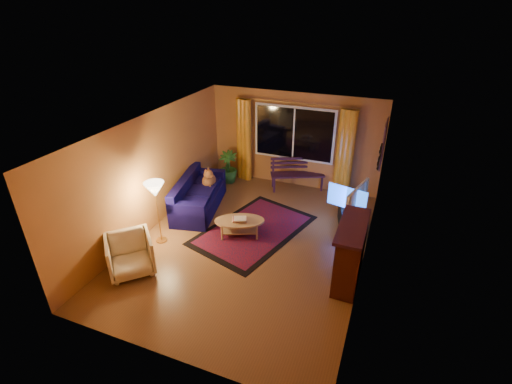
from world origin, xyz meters
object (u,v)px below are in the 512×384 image
(sofa, at_px, (199,194))
(floor_lamp, at_px, (158,213))
(armchair, at_px, (130,253))
(bench, at_px, (297,182))
(coffee_table, at_px, (240,228))
(tv_console, at_px, (349,220))

(sofa, distance_m, floor_lamp, 1.51)
(armchair, bearing_deg, bench, 21.77)
(bench, height_order, armchair, armchair)
(sofa, bearing_deg, bench, 32.33)
(floor_lamp, xyz_separation_m, coffee_table, (1.45, 0.79, -0.48))
(sofa, xyz_separation_m, armchair, (-0.03, -2.50, 0.01))
(bench, distance_m, tv_console, 2.19)
(armchair, xyz_separation_m, floor_lamp, (-0.06, 1.02, 0.27))
(bench, distance_m, coffee_table, 2.63)
(sofa, bearing_deg, coffee_table, -39.54)
(bench, relative_size, armchair, 1.72)
(sofa, xyz_separation_m, coffee_table, (1.36, -0.69, -0.21))
(floor_lamp, bearing_deg, sofa, 86.56)
(armchair, bearing_deg, tv_console, -5.19)
(armchair, relative_size, tv_console, 0.73)
(armchair, height_order, coffee_table, armchair)
(coffee_table, relative_size, tv_console, 0.95)
(coffee_table, bearing_deg, sofa, 152.95)
(floor_lamp, relative_size, tv_console, 1.21)
(bench, relative_size, floor_lamp, 1.04)
(coffee_table, bearing_deg, tv_console, 26.89)
(armchair, distance_m, floor_lamp, 1.05)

